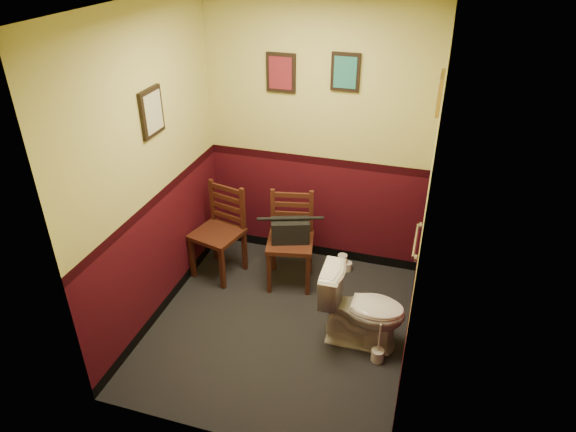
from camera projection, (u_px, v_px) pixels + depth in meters
The scene contains 17 objects.
floor at pixel (280, 325), 4.62m from camera, with size 2.20×2.40×0.00m, color black.
ceiling at pixel (277, 4), 3.27m from camera, with size 2.20×2.40×0.00m, color silver.
wall_back at pixel (317, 137), 4.94m from camera, with size 2.20×2.70×0.00m, color #3E0A14.
wall_front at pixel (215, 284), 2.95m from camera, with size 2.20×2.70×0.00m, color #3E0A14.
wall_left at pixel (152, 174), 4.22m from camera, with size 2.40×2.70×0.00m, color #3E0A14.
wall_right at pixel (425, 213), 3.67m from camera, with size 2.40×2.70×0.00m, color #3E0A14.
grab_bar at pixel (416, 241), 4.08m from camera, with size 0.05×0.56×0.06m.
framed_print_back_a at pixel (281, 73), 4.71m from camera, with size 0.28×0.04×0.36m.
framed_print_back_b at pixel (345, 72), 4.54m from camera, with size 0.26×0.04×0.34m.
framed_print_left at pixel (152, 112), 4.05m from camera, with size 0.04×0.30×0.38m.
framed_print_right at pixel (440, 93), 3.82m from camera, with size 0.04×0.34×0.28m.
toilet at pixel (362, 309), 4.28m from camera, with size 0.40×0.72×0.70m, color white.
toilet_brush at pixel (378, 354), 4.23m from camera, with size 0.11×0.11×0.38m.
chair_left at pixel (220, 232), 5.11m from camera, with size 0.53×0.53×0.94m.
chair_right at pixel (291, 240), 4.99m from camera, with size 0.51×0.51×0.93m.
handbag at pixel (290, 230), 4.89m from camera, with size 0.40×0.29×0.26m.
tp_stack at pixel (342, 263), 5.33m from camera, with size 0.20×0.11×0.18m.
Camera 1 is at (1.09, -3.34, 3.16)m, focal length 32.00 mm.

